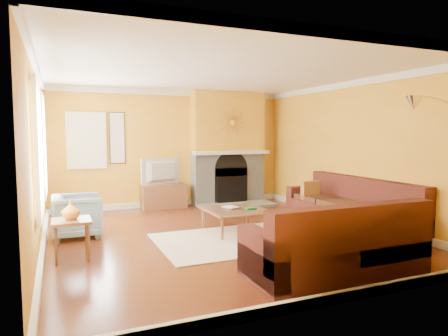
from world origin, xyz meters
name	(u,v)px	position (x,y,z in m)	size (l,w,h in m)	color
floor	(220,235)	(0.00, 0.00, -0.01)	(5.50, 6.00, 0.02)	#642C15
ceiling	(220,71)	(0.00, 0.00, 2.71)	(5.50, 6.00, 0.02)	white
wall_back	(172,148)	(0.00, 3.01, 1.35)	(5.50, 0.02, 2.70)	gold
wall_front	(337,170)	(0.00, -3.01, 1.35)	(5.50, 0.02, 2.70)	gold
wall_left	(36,159)	(-2.76, 0.00, 1.35)	(0.02, 6.00, 2.70)	gold
wall_right	(353,152)	(2.76, 0.00, 1.35)	(0.02, 6.00, 2.70)	gold
baseboard	(220,231)	(0.00, 0.00, 0.06)	(5.50, 6.00, 0.12)	white
crown_molding	(220,76)	(0.00, 0.00, 2.64)	(5.50, 6.00, 0.12)	white
window_left_near	(42,145)	(-2.72, 1.30, 1.50)	(0.06, 1.22, 1.72)	white
window_left_far	(37,150)	(-2.72, -0.60, 1.50)	(0.06, 1.22, 1.72)	white
window_back	(86,141)	(-1.90, 2.96, 1.55)	(0.82, 0.06, 1.22)	white
wall_art	(117,138)	(-1.25, 2.97, 1.60)	(0.34, 0.04, 1.14)	white
fireplace	(228,148)	(1.35, 2.80, 1.35)	(1.80, 0.40, 2.70)	#9D9A94
mantel	(232,152)	(1.35, 2.56, 1.25)	(1.92, 0.22, 0.08)	white
hearth	(237,205)	(1.35, 2.25, 0.03)	(1.80, 0.70, 0.06)	#9D9A94
sunburst	(232,123)	(1.35, 2.57, 1.95)	(0.70, 0.04, 0.70)	olive
rug	(234,240)	(0.07, -0.43, 0.01)	(2.40, 1.80, 0.02)	beige
sectional_sofa	(307,213)	(1.12, -0.89, 0.45)	(3.25, 3.62, 0.90)	#4E1F19
coffee_table	(236,220)	(0.35, 0.11, 0.20)	(1.00, 1.00, 0.40)	white
media_console	(164,196)	(-0.28, 2.73, 0.28)	(1.00, 0.45, 0.55)	brown
tv	(163,171)	(-0.28, 2.73, 0.84)	(1.02, 0.13, 0.59)	black
subwoofer	(176,201)	(0.00, 2.71, 0.15)	(0.30, 0.30, 0.30)	white
armchair	(78,216)	(-2.21, 0.78, 0.35)	(0.76, 0.78, 0.71)	gray
side_table	(72,240)	(-2.34, -0.45, 0.28)	(0.50, 0.50, 0.55)	brown
vase	(71,210)	(-2.34, -0.45, 0.67)	(0.24, 0.24, 0.25)	orange
book	(226,208)	(0.20, 0.21, 0.41)	(0.20, 0.27, 0.03)	white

